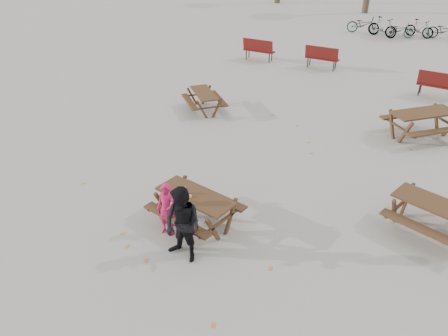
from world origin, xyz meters
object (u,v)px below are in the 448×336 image
Objects in this scene: soda_bottle at (185,191)px; child at (167,210)px; main_picnic_table at (195,202)px; adult at (183,225)px; picnic_table_north at (204,102)px; food_tray at (187,196)px; picnic_table_east at (434,219)px; picnic_table_far at (421,125)px.

child is at bearing -94.02° from soda_bottle.
main_picnic_table is 1.09× the size of adult.
adult is at bearing -48.64° from soda_bottle.
picnic_table_north is at bearing 129.50° from main_picnic_table.
child is (-0.25, -0.63, 0.03)m from main_picnic_table.
main_picnic_table is at bearing 51.73° from child.
soda_bottle is at bearing 154.73° from food_tray.
picnic_table_north is at bearing 108.22° from child.
adult is 1.04× the size of picnic_table_north.
adult is (0.83, -0.36, 0.21)m from child.
child is 0.68× the size of picnic_table_east.
soda_bottle is at bearing -139.44° from picnic_table_east.
child reaches higher than food_tray.
adult is (0.58, -0.99, 0.24)m from main_picnic_table.
food_tray is at bearing 125.07° from adult.
child is 0.63× the size of picnic_table_far.
food_tray is (-0.10, -0.15, 0.21)m from main_picnic_table.
main_picnic_table is at bearing -17.56° from picnic_table_north.
child reaches higher than main_picnic_table.
main_picnic_table is at bearing -138.95° from picnic_table_east.
adult is at bearing -157.92° from picnic_table_far.
main_picnic_table is 1.45× the size of child.
picnic_table_north is (-3.95, 5.15, -0.50)m from soda_bottle.
soda_bottle is (-0.12, 0.06, 0.05)m from food_tray.
picnic_table_far is at bearing 72.17° from main_picnic_table.
child reaches higher than picnic_table_east.
child is 8.74m from picnic_table_far.
soda_bottle reaches higher than picnic_table_far.
picnic_table_north is (-4.07, 5.20, -0.45)m from food_tray.
food_tray is 0.11× the size of picnic_table_north.
main_picnic_table is 1.13× the size of picnic_table_north.
main_picnic_table is 0.27m from food_tray.
picnic_table_east is 1.14× the size of picnic_table_north.
picnic_table_far reaches higher than main_picnic_table.
picnic_table_east reaches higher than main_picnic_table.
child is 0.78× the size of picnic_table_north.
child is at bearing 152.80° from adult.
picnic_table_north is 7.13m from picnic_table_far.
adult is 0.91× the size of picnic_table_east.
picnic_table_north is at bearing 128.02° from food_tray.
main_picnic_table is 0.68m from child.
picnic_table_far is at bearing 71.83° from food_tray.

